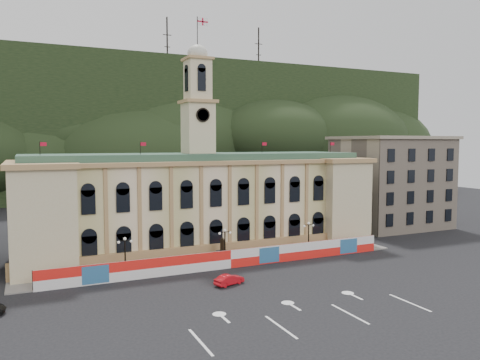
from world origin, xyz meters
name	(u,v)px	position (x,y,z in m)	size (l,w,h in m)	color
ground	(285,301)	(0.00, 0.00, 0.00)	(260.00, 260.00, 0.00)	black
lane_markings	(311,317)	(0.00, -5.00, 0.00)	(26.00, 10.00, 0.02)	white
hill_ridge	(106,136)	(0.03, 121.99, 19.48)	(230.00, 80.00, 64.00)	black
city_hall	(199,201)	(0.00, 27.63, 7.85)	(56.20, 17.60, 37.10)	beige
side_building_right	(391,182)	(43.00, 30.93, 9.33)	(21.00, 17.00, 18.60)	#BDA892
hoarding_fence	(231,259)	(0.06, 15.07, 1.25)	(50.00, 0.44, 2.50)	red
pavement	(223,263)	(0.00, 17.75, 0.08)	(56.00, 5.50, 0.16)	slate
statue	(222,255)	(0.00, 18.00, 1.19)	(1.40, 1.40, 3.72)	#595651
lamp_left	(125,253)	(-14.00, 17.00, 3.07)	(1.96, 0.44, 5.15)	black
lamp_center	(225,243)	(0.00, 17.00, 3.07)	(1.96, 0.44, 5.15)	black
lamp_right	(309,235)	(14.00, 17.00, 3.07)	(1.96, 0.44, 5.15)	black
red_sedan	(229,280)	(-3.21, 8.04, 0.64)	(4.12, 2.50, 1.28)	red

